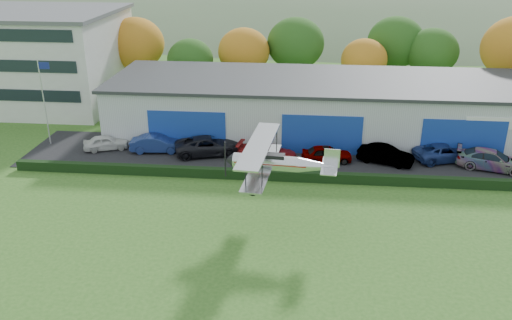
# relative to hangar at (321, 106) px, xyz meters

# --- Properties ---
(ground) EXTENTS (300.00, 300.00, 0.00)m
(ground) POSITION_rel_hangar_xyz_m (-5.00, -27.98, -2.66)
(ground) COLOR #2F5E1D
(ground) RESTS_ON ground
(apron) EXTENTS (48.00, 9.00, 0.05)m
(apron) POSITION_rel_hangar_xyz_m (-2.00, -6.98, -2.63)
(apron) COLOR black
(apron) RESTS_ON ground
(hedge) EXTENTS (46.00, 0.60, 0.80)m
(hedge) POSITION_rel_hangar_xyz_m (-2.00, -11.78, -2.26)
(hedge) COLOR black
(hedge) RESTS_ON ground
(hangar) EXTENTS (40.60, 12.60, 5.30)m
(hangar) POSITION_rel_hangar_xyz_m (0.00, 0.00, 0.00)
(hangar) COLOR #B2B7BC
(hangar) RESTS_ON ground
(office_block) EXTENTS (20.60, 15.60, 10.40)m
(office_block) POSITION_rel_hangar_xyz_m (-33.00, 7.02, 2.56)
(office_block) COLOR silver
(office_block) RESTS_ON ground
(flagpole) EXTENTS (1.05, 0.10, 8.00)m
(flagpole) POSITION_rel_hangar_xyz_m (-24.88, -5.98, 2.13)
(flagpole) COLOR silver
(flagpole) RESTS_ON ground
(tree_belt) EXTENTS (75.70, 13.22, 10.12)m
(tree_belt) POSITION_rel_hangar_xyz_m (-4.15, 12.64, 2.95)
(tree_belt) COLOR #3D2614
(tree_belt) RESTS_ON ground
(distant_hills) EXTENTS (430.00, 196.00, 56.00)m
(distant_hills) POSITION_rel_hangar_xyz_m (-9.38, 112.02, -15.70)
(distant_hills) COLOR #4C6642
(distant_hills) RESTS_ON ground
(car_0) EXTENTS (4.24, 2.89, 1.34)m
(car_0) POSITION_rel_hangar_xyz_m (-19.29, -6.86, -1.94)
(car_0) COLOR silver
(car_0) RESTS_ON apron
(car_1) EXTENTS (4.82, 2.08, 1.54)m
(car_1) POSITION_rel_hangar_xyz_m (-14.56, -6.93, -1.83)
(car_1) COLOR navy
(car_1) RESTS_ON apron
(car_2) EXTENTS (6.38, 4.19, 1.63)m
(car_2) POSITION_rel_hangar_xyz_m (-9.88, -7.08, -1.79)
(car_2) COLOR black
(car_2) RESTS_ON apron
(car_3) EXTENTS (5.47, 2.91, 1.51)m
(car_3) POSITION_rel_hangar_xyz_m (-4.59, -8.00, -1.85)
(car_3) COLOR maroon
(car_3) RESTS_ON apron
(car_4) EXTENTS (4.42, 2.23, 1.45)m
(car_4) POSITION_rel_hangar_xyz_m (0.46, -7.77, -1.88)
(car_4) COLOR gray
(car_4) RESTS_ON apron
(car_5) EXTENTS (4.90, 3.12, 1.53)m
(car_5) POSITION_rel_hangar_xyz_m (5.39, -7.60, -1.84)
(car_5) COLOR gray
(car_5) RESTS_ON apron
(car_6) EXTENTS (5.83, 4.02, 1.48)m
(car_6) POSITION_rel_hangar_xyz_m (10.52, -6.44, -1.87)
(car_6) COLOR navy
(car_6) RESTS_ON apron
(car_7) EXTENTS (6.00, 3.73, 1.62)m
(car_7) POSITION_rel_hangar_xyz_m (13.97, -7.92, -1.79)
(car_7) COLOR gray
(car_7) RESTS_ON apron
(biplane) EXTENTS (7.51, 8.63, 3.22)m
(biplane) POSITION_rel_hangar_xyz_m (-3.28, -18.32, 1.72)
(biplane) COLOR silver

